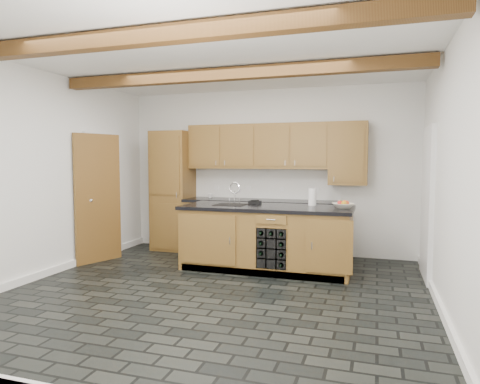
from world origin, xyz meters
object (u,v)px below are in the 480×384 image
(fruit_bowl, at_px, (343,206))
(paper_towel, at_px, (312,197))
(island, at_px, (267,238))
(kitchen_scale, at_px, (255,202))

(fruit_bowl, xyz_separation_m, paper_towel, (-0.46, 0.22, 0.09))
(island, xyz_separation_m, fruit_bowl, (1.07, 0.06, 0.50))
(kitchen_scale, relative_size, fruit_bowl, 0.70)
(paper_towel, bearing_deg, island, -155.54)
(island, bearing_deg, paper_towel, 24.46)
(island, bearing_deg, kitchen_scale, 133.12)
(fruit_bowl, height_order, paper_towel, paper_towel)
(island, distance_m, paper_towel, 0.90)
(fruit_bowl, distance_m, paper_towel, 0.52)
(island, relative_size, paper_towel, 9.89)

